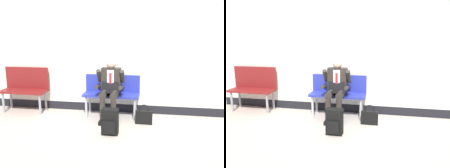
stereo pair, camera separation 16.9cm
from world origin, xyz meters
The scene contains 7 objects.
ground_plane centered at (0.00, 0.00, 0.00)m, with size 18.00×18.00×0.00m, color #B2A899.
station_wall centered at (0.00, 0.59, 1.50)m, with size 5.98×0.14×3.02m.
bench_with_person centered at (-0.10, 0.30, 0.53)m, with size 1.18×0.42×0.87m.
bench_empty centered at (-2.09, 0.32, 0.57)m, with size 1.03×0.42×0.99m.
person_seated centered at (-0.10, 0.11, 0.67)m, with size 0.57×0.70×1.25m.
backpack centered at (0.03, -0.69, 0.23)m, with size 0.29×0.21×0.46m.
handbag centered at (0.61, -0.11, 0.14)m, with size 0.33×0.09×0.40m.
Camera 2 is at (0.87, -4.56, 1.78)m, focal length 38.38 mm.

